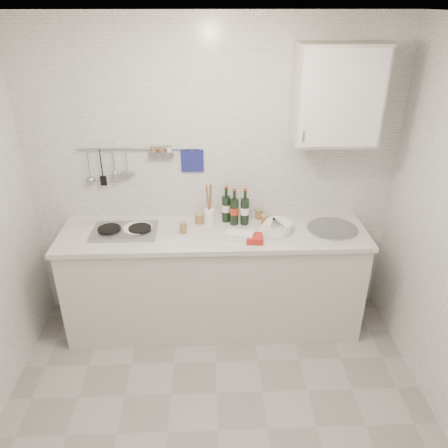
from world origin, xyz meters
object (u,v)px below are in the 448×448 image
at_px(wine_bottles, 235,206).
at_px(plate_stack_hob, 137,229).
at_px(wall_cabinet, 337,95).
at_px(utensil_crock, 209,215).
at_px(plate_stack_sink, 277,227).

bearing_deg(wine_bottles, plate_stack_hob, -171.07).
bearing_deg(wall_cabinet, utensil_crock, 179.10).
relative_size(plate_stack_hob, utensil_crock, 0.70).
xyz_separation_m(wall_cabinet, plate_stack_sink, (-0.40, -0.15, -0.99)).
bearing_deg(utensil_crock, plate_stack_hob, -168.53).
xyz_separation_m(plate_stack_sink, wine_bottles, (-0.32, 0.17, 0.11)).
height_order(plate_stack_hob, plate_stack_sink, plate_stack_sink).
height_order(wall_cabinet, plate_stack_sink, wall_cabinet).
relative_size(wall_cabinet, wine_bottles, 2.26).
relative_size(wall_cabinet, utensil_crock, 2.00).
bearing_deg(utensil_crock, plate_stack_sink, -16.85).
distance_m(wine_bottles, utensil_crock, 0.22).
distance_m(plate_stack_sink, utensil_crock, 0.56).
bearing_deg(plate_stack_sink, utensil_crock, 163.15).
relative_size(plate_stack_hob, plate_stack_sink, 0.93).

